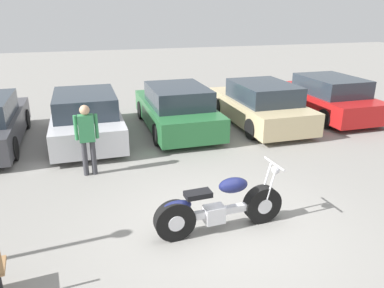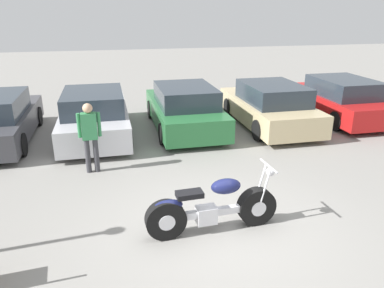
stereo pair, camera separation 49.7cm
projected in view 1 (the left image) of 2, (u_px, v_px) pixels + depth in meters
The scene contains 7 objects.
ground_plane at pixel (227, 227), 6.55m from camera, with size 60.00×60.00×0.00m, color gray.
motorcycle at pixel (219, 208), 6.34m from camera, with size 2.31×0.62×1.11m.
parked_car_silver at pixel (86, 117), 10.78m from camera, with size 1.95×4.43×1.39m.
parked_car_green at pixel (176, 109), 11.65m from camera, with size 1.95×4.43×1.39m.
parked_car_champagne at pixel (260, 105), 12.12m from camera, with size 1.95×4.43×1.39m.
parked_car_red at pixel (326, 97), 13.15m from camera, with size 1.95×4.43×1.39m.
person_standing at pixel (87, 134), 8.29m from camera, with size 0.52×0.22×1.64m.
Camera 1 is at (-2.21, -5.23, 3.62)m, focal length 35.00 mm.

